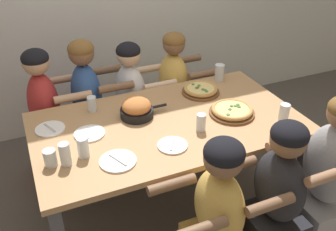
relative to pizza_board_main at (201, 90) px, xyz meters
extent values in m
plane|color=#514C47|center=(-0.40, -0.29, -0.80)|extent=(18.00, 18.00, 0.00)
cube|color=tan|center=(-0.40, -0.29, -0.05)|extent=(1.81, 1.02, 0.04)
cube|color=#4C4C51|center=(0.45, -0.74, -0.43)|extent=(0.07, 0.07, 0.73)
cube|color=#4C4C51|center=(-1.25, 0.17, -0.43)|extent=(0.07, 0.07, 0.73)
cube|color=#4C4C51|center=(0.45, 0.17, -0.43)|extent=(0.07, 0.07, 0.73)
cylinder|color=brown|center=(0.00, 0.00, -0.02)|extent=(0.29, 0.29, 0.02)
torus|color=tan|center=(0.00, 0.00, 0.01)|extent=(0.26, 0.26, 0.03)
cylinder|color=#E5C675|center=(0.00, 0.00, 0.00)|extent=(0.22, 0.22, 0.03)
cylinder|color=#4C7A3D|center=(0.01, -0.07, 0.02)|extent=(0.02, 0.02, 0.01)
cylinder|color=#4C7A3D|center=(-0.03, 0.07, 0.02)|extent=(0.02, 0.02, 0.01)
cylinder|color=#4C7A3D|center=(-0.02, 0.01, 0.02)|extent=(0.02, 0.02, 0.01)
cylinder|color=#4C7A3D|center=(0.00, 0.04, 0.02)|extent=(0.02, 0.02, 0.01)
cylinder|color=#4C7A3D|center=(0.00, -0.03, 0.02)|extent=(0.02, 0.02, 0.01)
cylinder|color=#4C7A3D|center=(0.01, -0.05, 0.02)|extent=(0.02, 0.02, 0.01)
cylinder|color=#4C7A3D|center=(-0.03, 0.01, 0.02)|extent=(0.02, 0.02, 0.01)
cylinder|color=brown|center=(0.05, -0.37, -0.02)|extent=(0.32, 0.32, 0.02)
torus|color=tan|center=(0.05, -0.37, 0.01)|extent=(0.29, 0.29, 0.03)
cylinder|color=#E5C675|center=(0.05, -0.37, 0.00)|extent=(0.25, 0.25, 0.03)
cylinder|color=#4C7A3D|center=(0.09, -0.35, 0.02)|extent=(0.02, 0.02, 0.01)
cylinder|color=#4C7A3D|center=(0.03, -0.38, 0.02)|extent=(0.02, 0.02, 0.01)
cylinder|color=#4C7A3D|center=(0.12, -0.34, 0.02)|extent=(0.02, 0.02, 0.01)
cylinder|color=#4C7A3D|center=(0.07, -0.34, 0.02)|extent=(0.02, 0.02, 0.01)
cylinder|color=#4C7A3D|center=(0.11, -0.37, 0.02)|extent=(0.02, 0.02, 0.01)
cylinder|color=#4C7A3D|center=(-0.02, -0.43, 0.02)|extent=(0.02, 0.02, 0.01)
cylinder|color=black|center=(-0.57, -0.13, 0.00)|extent=(0.23, 0.23, 0.06)
cylinder|color=black|center=(-0.40, -0.13, 0.02)|extent=(0.10, 0.02, 0.02)
ellipsoid|color=#C17038|center=(-0.57, -0.13, 0.06)|extent=(0.20, 0.20, 0.11)
cylinder|color=white|center=(-1.15, -0.07, -0.02)|extent=(0.19, 0.19, 0.01)
cube|color=#B7B7BC|center=(-1.15, -0.07, -0.01)|extent=(0.06, 0.13, 0.01)
cylinder|color=white|center=(-0.49, -0.56, -0.02)|extent=(0.19, 0.19, 0.01)
cube|color=#B7B7BC|center=(-0.49, -0.56, -0.01)|extent=(0.08, 0.12, 0.01)
cylinder|color=white|center=(-0.93, -0.23, -0.02)|extent=(0.20, 0.20, 0.01)
cube|color=#B7B7BC|center=(-0.93, -0.23, -0.01)|extent=(0.06, 0.14, 0.01)
cylinder|color=white|center=(-0.84, -0.57, -0.02)|extent=(0.22, 0.22, 0.01)
cube|color=#B7B7BC|center=(-0.84, -0.57, -0.01)|extent=(0.07, 0.15, 0.01)
cylinder|color=silver|center=(-1.01, -0.44, 0.04)|extent=(0.07, 0.07, 0.13)
cylinder|color=black|center=(-1.01, -0.44, 0.01)|extent=(0.06, 0.06, 0.08)
cylinder|color=silver|center=(0.33, -0.59, 0.04)|extent=(0.07, 0.07, 0.13)
cylinder|color=black|center=(0.33, -0.59, 0.02)|extent=(0.06, 0.06, 0.10)
cylinder|color=silver|center=(-0.83, 0.06, 0.03)|extent=(0.06, 0.06, 0.11)
cylinder|color=black|center=(-0.83, 0.06, 0.00)|extent=(0.06, 0.06, 0.06)
cylinder|color=silver|center=(-1.12, -0.48, 0.05)|extent=(0.06, 0.06, 0.14)
cylinder|color=black|center=(-1.12, -0.48, 0.02)|extent=(0.06, 0.06, 0.09)
cylinder|color=silver|center=(0.25, 0.14, 0.04)|extent=(0.08, 0.08, 0.14)
cylinder|color=black|center=(0.25, 0.14, 0.02)|extent=(0.07, 0.07, 0.10)
cylinder|color=silver|center=(-0.24, -0.47, 0.03)|extent=(0.06, 0.06, 0.12)
cylinder|color=silver|center=(-0.24, -0.47, 0.01)|extent=(0.05, 0.05, 0.07)
cylinder|color=silver|center=(-1.20, -0.45, 0.03)|extent=(0.07, 0.07, 0.10)
cylinder|color=silver|center=(-1.20, -0.45, 0.01)|extent=(0.07, 0.07, 0.07)
cube|color=#2D5193|center=(-0.80, 0.45, -0.58)|extent=(0.32, 0.34, 0.43)
ellipsoid|color=#2D5193|center=(-0.80, 0.45, -0.10)|extent=(0.24, 0.36, 0.54)
sphere|color=brown|center=(-0.80, 0.45, 0.27)|extent=(0.20, 0.20, 0.20)
ellipsoid|color=brown|center=(-0.80, 0.45, 0.30)|extent=(0.20, 0.20, 0.14)
cylinder|color=brown|center=(-0.59, 0.62, 0.01)|extent=(0.28, 0.06, 0.06)
cylinder|color=brown|center=(-0.59, 0.27, 0.01)|extent=(0.28, 0.06, 0.06)
cube|color=silver|center=(-0.43, 0.45, -0.58)|extent=(0.32, 0.34, 0.43)
ellipsoid|color=silver|center=(-0.43, 0.45, -0.13)|extent=(0.24, 0.36, 0.47)
sphere|color=beige|center=(-0.43, 0.45, 0.19)|extent=(0.19, 0.19, 0.19)
ellipsoid|color=black|center=(-0.43, 0.45, 0.23)|extent=(0.20, 0.20, 0.14)
cylinder|color=beige|center=(-0.22, 0.62, -0.04)|extent=(0.28, 0.06, 0.06)
cylinder|color=beige|center=(-0.22, 0.27, -0.04)|extent=(0.28, 0.06, 0.06)
cube|color=#99999E|center=(0.35, -1.02, -0.58)|extent=(0.32, 0.34, 0.43)
ellipsoid|color=#99999E|center=(0.35, -1.02, -0.10)|extent=(0.24, 0.36, 0.54)
cylinder|color=#9E7051|center=(0.15, -1.19, 0.02)|extent=(0.28, 0.06, 0.06)
cylinder|color=#9E7051|center=(0.15, -0.85, 0.02)|extent=(0.28, 0.06, 0.06)
cube|color=gold|center=(-0.03, 0.45, -0.58)|extent=(0.32, 0.34, 0.43)
ellipsoid|color=gold|center=(-0.03, 0.45, -0.12)|extent=(0.24, 0.36, 0.50)
sphere|color=brown|center=(-0.03, 0.45, 0.23)|extent=(0.19, 0.19, 0.19)
ellipsoid|color=brown|center=(-0.03, 0.45, 0.26)|extent=(0.19, 0.19, 0.13)
cylinder|color=brown|center=(0.18, 0.62, -0.02)|extent=(0.28, 0.06, 0.06)
cylinder|color=brown|center=(0.18, 0.27, -0.02)|extent=(0.28, 0.06, 0.06)
cube|color=#B22D2D|center=(-1.14, 0.45, -0.58)|extent=(0.32, 0.34, 0.43)
ellipsoid|color=#B22D2D|center=(-1.14, 0.45, -0.11)|extent=(0.24, 0.36, 0.52)
sphere|color=tan|center=(-1.14, 0.45, 0.25)|extent=(0.20, 0.20, 0.20)
ellipsoid|color=black|center=(-1.14, 0.45, 0.28)|extent=(0.20, 0.20, 0.14)
cylinder|color=tan|center=(-0.93, 0.62, 0.00)|extent=(0.28, 0.06, 0.06)
cylinder|color=tan|center=(-0.93, 0.27, 0.00)|extent=(0.28, 0.06, 0.06)
ellipsoid|color=#232328|center=(-0.01, -1.02, -0.14)|extent=(0.24, 0.36, 0.46)
sphere|color=brown|center=(-0.01, -1.02, 0.19)|extent=(0.20, 0.20, 0.20)
ellipsoid|color=black|center=(-0.01, -1.02, 0.22)|extent=(0.21, 0.21, 0.14)
cylinder|color=brown|center=(-0.22, -1.19, -0.05)|extent=(0.28, 0.06, 0.06)
cylinder|color=brown|center=(-0.22, -0.85, -0.05)|extent=(0.28, 0.06, 0.06)
ellipsoid|color=gold|center=(-0.41, -1.02, -0.14)|extent=(0.24, 0.36, 0.46)
sphere|color=brown|center=(-0.41, -1.02, 0.19)|extent=(0.21, 0.21, 0.21)
ellipsoid|color=black|center=(-0.41, -1.02, 0.22)|extent=(0.21, 0.21, 0.15)
cylinder|color=brown|center=(-0.62, -1.19, -0.05)|extent=(0.28, 0.06, 0.06)
cylinder|color=brown|center=(-0.62, -0.85, -0.05)|extent=(0.28, 0.06, 0.06)
camera|label=1|loc=(-1.25, -2.26, 1.33)|focal=40.00mm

